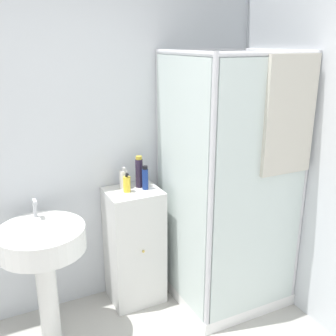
% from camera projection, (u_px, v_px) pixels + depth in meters
% --- Properties ---
extents(wall_back, '(6.40, 0.06, 2.50)m').
position_uv_depth(wall_back, '(40.00, 149.00, 2.71)').
color(wall_back, silver).
rests_on(wall_back, ground_plane).
extents(shower_enclosure, '(0.81, 0.84, 1.91)m').
position_uv_depth(shower_enclosure, '(227.00, 233.00, 2.99)').
color(shower_enclosure, white).
rests_on(shower_enclosure, ground_plane).
extents(vanity_cabinet, '(0.40, 0.36, 0.92)m').
position_uv_depth(vanity_cabinet, '(134.00, 246.00, 3.03)').
color(vanity_cabinet, silver).
rests_on(vanity_cabinet, ground_plane).
extents(sink, '(0.55, 0.55, 0.98)m').
position_uv_depth(sink, '(43.00, 252.00, 2.51)').
color(sink, white).
rests_on(sink, ground_plane).
extents(soap_dispenser, '(0.05, 0.05, 0.15)m').
position_uv_depth(soap_dispenser, '(127.00, 184.00, 2.84)').
color(soap_dispenser, yellow).
rests_on(soap_dispenser, vanity_cabinet).
extents(shampoo_bottle_tall_black, '(0.06, 0.06, 0.24)m').
position_uv_depth(shampoo_bottle_tall_black, '(139.00, 172.00, 2.92)').
color(shampoo_bottle_tall_black, '#281E33').
rests_on(shampoo_bottle_tall_black, vanity_cabinet).
extents(shampoo_bottle_blue, '(0.05, 0.05, 0.18)m').
position_uv_depth(shampoo_bottle_blue, '(145.00, 178.00, 2.89)').
color(shampoo_bottle_blue, navy).
rests_on(shampoo_bottle_blue, vanity_cabinet).
extents(lotion_bottle_white, '(0.06, 0.06, 0.17)m').
position_uv_depth(lotion_bottle_white, '(124.00, 179.00, 2.91)').
color(lotion_bottle_white, white).
rests_on(lotion_bottle_white, vanity_cabinet).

